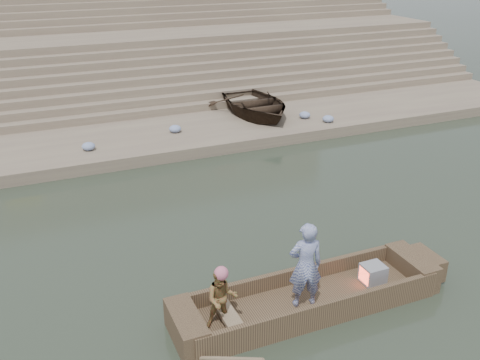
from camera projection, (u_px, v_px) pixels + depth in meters
ground at (279, 241)px, 13.28m from camera, size 120.00×120.00×0.00m
lower_landing at (182, 135)px, 19.93m from camera, size 32.00×4.00×0.40m
mid_landing at (134, 64)px, 25.75m from camera, size 32.00×3.00×2.80m
upper_landing at (105, 21)px, 31.16m from camera, size 32.00×3.00×5.20m
ghat_steps at (126, 50)px, 27.02m from camera, size 32.00×11.00×5.20m
main_rowboat at (308, 303)px, 10.80m from camera, size 5.00×1.30×0.22m
rowboat_trim at (318, 293)px, 10.79m from camera, size 6.04×2.63×1.88m
standing_man at (306, 265)px, 10.23m from camera, size 0.74×0.56×1.81m
rowing_man at (222, 299)px, 9.77m from camera, size 0.68×0.58×1.21m
television at (372, 274)px, 11.22m from camera, size 0.46×0.42×0.40m
beached_rowboat at (255, 104)px, 21.47m from camera, size 3.25×4.49×0.92m
cloth_bundles at (230, 126)px, 19.84m from camera, size 9.42×1.58×0.26m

